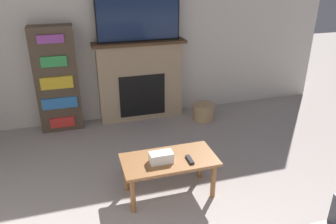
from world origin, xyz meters
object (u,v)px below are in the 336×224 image
Objects in this scene: fireplace at (140,81)px; coffee_table at (169,164)px; bookshelf at (57,80)px; storage_basket at (204,112)px; tv at (138,15)px.

coffee_table is at bearing -93.95° from fireplace.
bookshelf reaches higher than fireplace.
coffee_table reaches higher than storage_basket.
coffee_table is 2.14m from bookshelf.
tv is at bearing 159.83° from storage_basket.
bookshelf is (-1.14, -0.00, -0.79)m from tv.
fireplace is 0.92m from tv.
storage_basket is (1.00, 1.53, -0.22)m from coffee_table.
bookshelf is (-1.01, 1.85, 0.37)m from coffee_table.
fireplace is at bearing 1.13° from bookshelf.
fireplace is 1.14× the size of tv.
tv is 0.80× the size of bookshelf.
coffee_table is (-0.13, -1.87, -0.24)m from fireplace.
bookshelf reaches higher than storage_basket.
bookshelf is (-1.14, -0.02, 0.13)m from fireplace.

